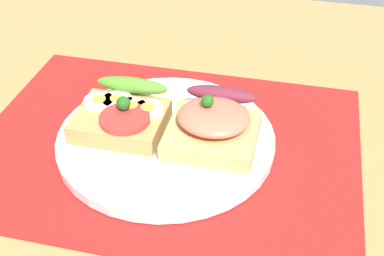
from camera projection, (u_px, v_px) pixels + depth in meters
The scene contains 5 objects.
ground_plane at pixel (167, 156), 58.88cm from camera, with size 120.00×90.00×3.20cm, color olive.
placemat at pixel (166, 144), 57.82cm from camera, with size 42.99×32.67×0.30cm, color maroon.
plate at pixel (166, 139), 57.36cm from camera, with size 24.37×24.37×1.22cm, color white.
sandwich_egg_tomato at pixel (123, 114), 57.41cm from camera, with size 9.84×9.67×4.35cm.
sandwich_salmon at pixel (214, 123), 55.67cm from camera, with size 9.68×10.54×5.32cm.
Camera 1 is at (13.08, -43.00, 36.70)cm, focal length 47.72 mm.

